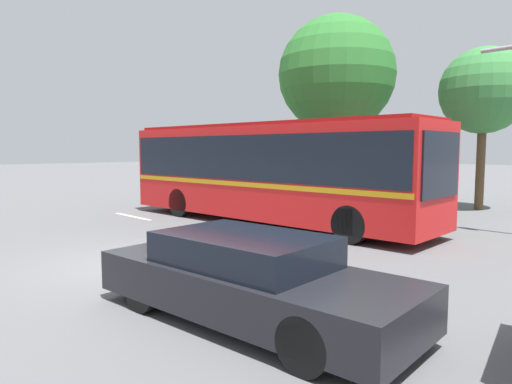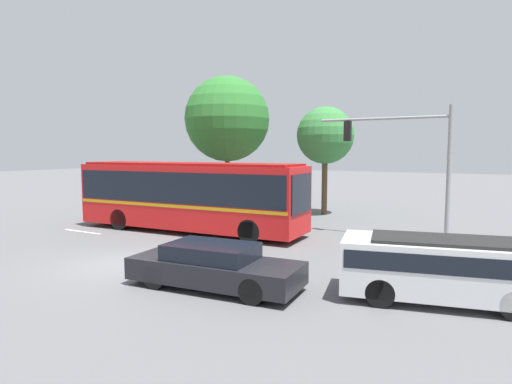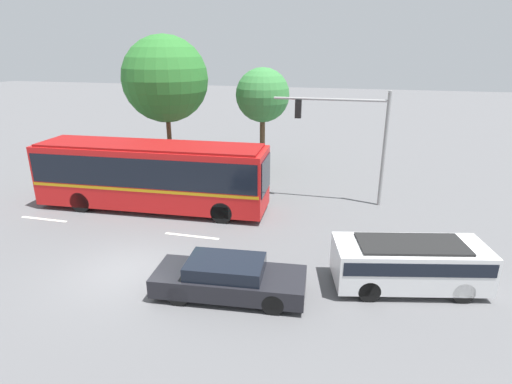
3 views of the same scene
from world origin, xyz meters
TOP-DOWN VIEW (x-y plane):
  - ground_plane at (0.00, 0.00)m, footprint 140.00×140.00m
  - city_bus at (-1.86, 5.87)m, footprint 11.26×3.15m
  - sedan_foreground at (4.00, -0.48)m, footprint 4.93×2.19m
  - suv_left_lane at (9.57, 1.39)m, footprint 5.12×2.91m
  - traffic_light_pole at (7.43, 8.98)m, footprint 5.54×0.24m
  - flowering_hedge at (-1.32, 10.79)m, footprint 6.34×1.19m
  - street_tree_left at (-3.85, 12.14)m, footprint 5.13×5.13m
  - street_tree_centre at (1.66, 14.20)m, footprint 3.35×3.35m
  - lane_stripe_near at (1.17, 3.27)m, footprint 2.40×0.16m
  - lane_stripe_mid at (-6.15, 3.31)m, footprint 2.40×0.16m

SIDE VIEW (x-z plane):
  - ground_plane at x=0.00m, z-range 0.00..0.00m
  - lane_stripe_near at x=1.17m, z-range 0.00..0.01m
  - lane_stripe_mid at x=-6.15m, z-range 0.00..0.01m
  - sedan_foreground at x=4.00m, z-range -0.02..1.21m
  - flowering_hedge at x=-1.32m, z-range -0.01..1.77m
  - suv_left_lane at x=9.57m, z-range 0.13..1.74m
  - city_bus at x=-1.86m, z-range 0.22..3.44m
  - traffic_light_pole at x=7.43m, z-range 0.92..6.53m
  - street_tree_centre at x=1.66m, z-range 1.47..7.82m
  - street_tree_left at x=-3.85m, z-range 1.55..9.80m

